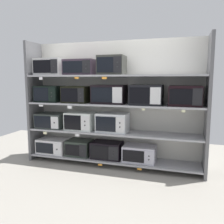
{
  "coord_description": "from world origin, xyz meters",
  "views": [
    {
      "loc": [
        1.2,
        -3.92,
        1.54
      ],
      "look_at": [
        0.0,
        0.0,
        0.97
      ],
      "focal_mm": 37.52,
      "sensor_mm": 36.0,
      "label": 1
    }
  ],
  "objects_px": {
    "microwave_3": "(140,153)",
    "microwave_11": "(185,96)",
    "microwave_1": "(80,148)",
    "microwave_13": "(80,67)",
    "microwave_9": "(109,94)",
    "microwave_2": "(107,150)",
    "microwave_7": "(50,94)",
    "microwave_0": "(54,146)",
    "microwave_6": "(113,122)",
    "microwave_4": "(52,120)",
    "microwave_8": "(77,94)",
    "microwave_5": "(81,121)",
    "microwave_14": "(112,65)",
    "microwave_10": "(146,95)",
    "microwave_12": "(50,67)"
  },
  "relations": [
    {
      "from": "microwave_9",
      "to": "microwave_3",
      "type": "bearing_deg",
      "value": 0.01
    },
    {
      "from": "microwave_2",
      "to": "microwave_10",
      "type": "xyz_separation_m",
      "value": [
        0.7,
        0.0,
        1.02
      ]
    },
    {
      "from": "microwave_11",
      "to": "microwave_14",
      "type": "xyz_separation_m",
      "value": [
        -1.23,
        -0.0,
        0.5
      ]
    },
    {
      "from": "microwave_11",
      "to": "microwave_14",
      "type": "distance_m",
      "value": 1.33
    },
    {
      "from": "microwave_1",
      "to": "microwave_10",
      "type": "bearing_deg",
      "value": -0.01
    },
    {
      "from": "microwave_8",
      "to": "microwave_7",
      "type": "bearing_deg",
      "value": -180.0
    },
    {
      "from": "microwave_0",
      "to": "microwave_1",
      "type": "height_order",
      "value": "microwave_1"
    },
    {
      "from": "microwave_8",
      "to": "microwave_13",
      "type": "xyz_separation_m",
      "value": [
        0.08,
        0.0,
        0.49
      ]
    },
    {
      "from": "microwave_3",
      "to": "microwave_7",
      "type": "height_order",
      "value": "microwave_7"
    },
    {
      "from": "microwave_4",
      "to": "microwave_13",
      "type": "height_order",
      "value": "microwave_13"
    },
    {
      "from": "microwave_1",
      "to": "microwave_6",
      "type": "relative_size",
      "value": 0.83
    },
    {
      "from": "microwave_7",
      "to": "microwave_10",
      "type": "distance_m",
      "value": 1.85
    },
    {
      "from": "microwave_5",
      "to": "microwave_14",
      "type": "distance_m",
      "value": 1.17
    },
    {
      "from": "microwave_0",
      "to": "microwave_14",
      "type": "xyz_separation_m",
      "value": [
        1.19,
        -0.0,
        1.52
      ]
    },
    {
      "from": "microwave_2",
      "to": "microwave_6",
      "type": "height_order",
      "value": "microwave_6"
    },
    {
      "from": "microwave_0",
      "to": "microwave_10",
      "type": "relative_size",
      "value": 1.08
    },
    {
      "from": "microwave_3",
      "to": "microwave_10",
      "type": "xyz_separation_m",
      "value": [
        0.1,
        -0.0,
        1.03
      ]
    },
    {
      "from": "microwave_11",
      "to": "microwave_12",
      "type": "xyz_separation_m",
      "value": [
        -2.44,
        -0.0,
        0.49
      ]
    },
    {
      "from": "microwave_4",
      "to": "microwave_2",
      "type": "bearing_deg",
      "value": -0.0
    },
    {
      "from": "microwave_14",
      "to": "microwave_0",
      "type": "bearing_deg",
      "value": 179.99
    },
    {
      "from": "microwave_4",
      "to": "microwave_6",
      "type": "relative_size",
      "value": 0.99
    },
    {
      "from": "microwave_5",
      "to": "microwave_3",
      "type": "bearing_deg",
      "value": 0.02
    },
    {
      "from": "microwave_3",
      "to": "microwave_5",
      "type": "height_order",
      "value": "microwave_5"
    },
    {
      "from": "microwave_6",
      "to": "microwave_13",
      "type": "bearing_deg",
      "value": 179.99
    },
    {
      "from": "microwave_4",
      "to": "microwave_1",
      "type": "bearing_deg",
      "value": 0.04
    },
    {
      "from": "microwave_2",
      "to": "microwave_6",
      "type": "xyz_separation_m",
      "value": [
        0.11,
        0.0,
        0.52
      ]
    },
    {
      "from": "microwave_0",
      "to": "microwave_13",
      "type": "xyz_separation_m",
      "value": [
        0.6,
        -0.0,
        1.5
      ]
    },
    {
      "from": "microwave_8",
      "to": "microwave_9",
      "type": "distance_m",
      "value": 0.62
    },
    {
      "from": "microwave_4",
      "to": "microwave_11",
      "type": "relative_size",
      "value": 1.05
    },
    {
      "from": "microwave_14",
      "to": "microwave_3",
      "type": "bearing_deg",
      "value": 0.02
    },
    {
      "from": "microwave_1",
      "to": "microwave_3",
      "type": "relative_size",
      "value": 0.8
    },
    {
      "from": "microwave_4",
      "to": "microwave_14",
      "type": "height_order",
      "value": "microwave_14"
    },
    {
      "from": "microwave_10",
      "to": "microwave_11",
      "type": "xyz_separation_m",
      "value": [
        0.62,
        0.0,
        -0.01
      ]
    },
    {
      "from": "microwave_6",
      "to": "microwave_8",
      "type": "xyz_separation_m",
      "value": [
        -0.69,
        -0.0,
        0.48
      ]
    },
    {
      "from": "microwave_7",
      "to": "microwave_9",
      "type": "xyz_separation_m",
      "value": [
        1.19,
        0.0,
        0.01
      ]
    },
    {
      "from": "microwave_3",
      "to": "microwave_11",
      "type": "distance_m",
      "value": 1.25
    },
    {
      "from": "microwave_0",
      "to": "microwave_14",
      "type": "distance_m",
      "value": 1.93
    },
    {
      "from": "microwave_2",
      "to": "microwave_6",
      "type": "distance_m",
      "value": 0.53
    },
    {
      "from": "microwave_2",
      "to": "microwave_7",
      "type": "height_order",
      "value": "microwave_7"
    },
    {
      "from": "microwave_8",
      "to": "microwave_1",
      "type": "bearing_deg",
      "value": 0.77
    },
    {
      "from": "microwave_1",
      "to": "microwave_7",
      "type": "bearing_deg",
      "value": -179.95
    },
    {
      "from": "microwave_10",
      "to": "microwave_2",
      "type": "bearing_deg",
      "value": -179.98
    },
    {
      "from": "microwave_1",
      "to": "microwave_13",
      "type": "relative_size",
      "value": 0.81
    },
    {
      "from": "microwave_9",
      "to": "microwave_4",
      "type": "bearing_deg",
      "value": -179.99
    },
    {
      "from": "microwave_9",
      "to": "microwave_14",
      "type": "distance_m",
      "value": 0.5
    },
    {
      "from": "microwave_9",
      "to": "microwave_14",
      "type": "relative_size",
      "value": 1.28
    },
    {
      "from": "microwave_4",
      "to": "microwave_6",
      "type": "height_order",
      "value": "microwave_6"
    },
    {
      "from": "microwave_9",
      "to": "microwave_11",
      "type": "bearing_deg",
      "value": 0.01
    },
    {
      "from": "microwave_0",
      "to": "microwave_11",
      "type": "relative_size",
      "value": 1.12
    },
    {
      "from": "microwave_14",
      "to": "microwave_4",
      "type": "bearing_deg",
      "value": -180.0
    }
  ]
}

